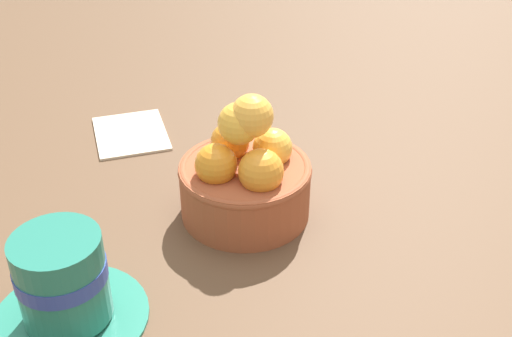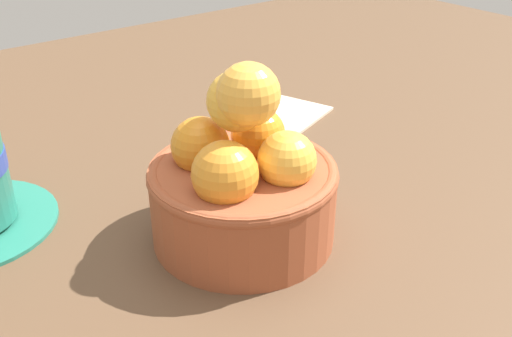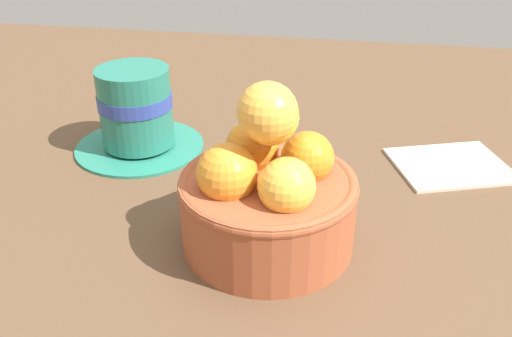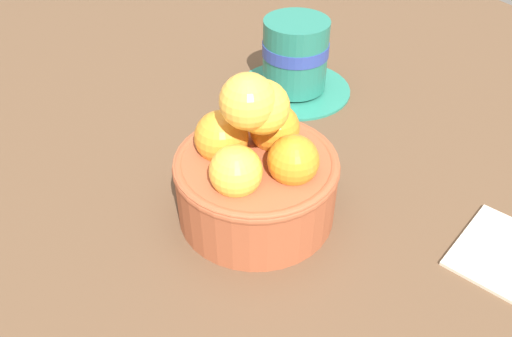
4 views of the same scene
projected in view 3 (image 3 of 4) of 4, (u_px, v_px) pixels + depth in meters
The scene contains 4 objects.
ground_plane at pixel (267, 262), 44.83cm from camera, with size 149.48×115.55×3.86cm, color brown.
terracotta_bowl at pixel (267, 192), 41.65cm from camera, with size 13.46×13.46×13.53cm.
coffee_cup at pixel (136, 113), 56.41cm from camera, with size 13.24×13.24×8.58cm.
folded_napkin at pixel (451, 164), 54.54cm from camera, with size 10.66×8.64×0.60cm, color beige.
Camera 3 is at (-5.40, 35.17, 26.37)cm, focal length 39.14 mm.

